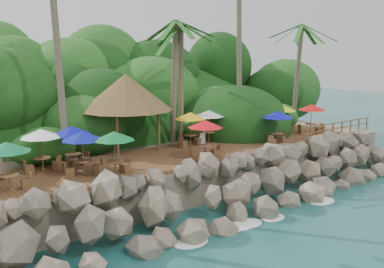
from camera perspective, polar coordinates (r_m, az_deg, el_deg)
ground at (r=21.70m, az=9.93°, el=-11.25°), size 140.00×140.00×0.00m
land_base at (r=33.77m, az=-10.43°, el=-1.38°), size 32.00×25.20×2.10m
jungle_hill at (r=40.66m, az=-15.26°, el=-1.02°), size 44.80×28.00×15.40m
seawall at (r=22.61m, az=6.26°, el=-7.13°), size 29.00×4.00×2.30m
terrace at (r=25.24m, az=0.00°, el=-2.68°), size 26.00×5.00×0.20m
jungle_foliage at (r=33.14m, az=-9.58°, el=-3.45°), size 44.00×16.00×12.00m
foam_line at (r=21.88m, az=9.34°, el=-10.97°), size 25.20×0.80×0.06m
palapa at (r=25.89m, az=-8.88°, el=5.60°), size 5.59×5.59×4.60m
dining_clusters at (r=24.14m, az=-1.69°, el=1.29°), size 23.08×5.06×2.17m
railing at (r=31.74m, az=19.01°, el=0.84°), size 8.30×0.10×1.00m
waiter at (r=24.14m, az=1.50°, el=-0.96°), size 0.73×0.59×1.73m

